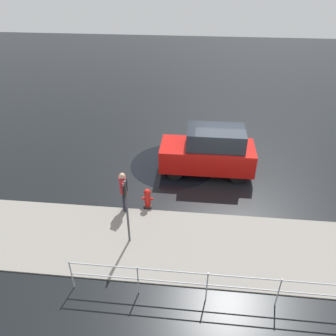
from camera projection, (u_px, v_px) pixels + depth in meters
ground_plane at (222, 176)px, 13.99m from camera, size 60.00×60.00×0.00m
kerb_strip at (227, 248)px, 10.46m from camera, size 24.00×3.20×0.04m
moving_hatchback at (209, 151)px, 13.69m from camera, size 3.91×1.71×2.06m
fire_hydrant at (148, 198)px, 12.02m from camera, size 0.42×0.31×0.80m
pedestrian at (123, 189)px, 11.57m from camera, size 0.34×0.55×1.62m
metal_railing at (243, 284)px, 8.46m from camera, size 9.27×0.04×1.05m
sign_post at (126, 203)px, 9.90m from camera, size 0.07×0.44×2.40m
puddle_patch at (173, 165)px, 14.71m from camera, size 3.80×3.80×0.01m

